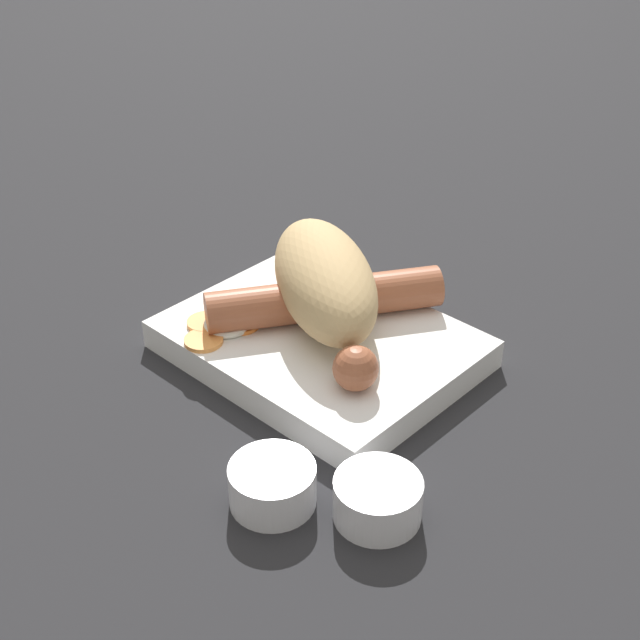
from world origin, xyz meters
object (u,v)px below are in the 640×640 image
Objects in this scene: food_tray at (320,344)px; condiment_cup_far at (378,501)px; bread_roll at (325,279)px; sausage at (325,299)px; condiment_cup_near at (272,487)px.

condiment_cup_far reaches higher than food_tray.
sausage is (0.00, -0.00, -0.02)m from bread_roll.
bread_roll is 0.94× the size of sausage.
food_tray is 1.27× the size of bread_roll.
bread_roll is (-0.01, 0.02, 0.04)m from food_tray.
sausage is at bearing -35.37° from bread_roll.
sausage reaches higher than food_tray.
sausage is at bearing 122.92° from food_tray.
bread_roll reaches higher than food_tray.
bread_roll is 0.18m from condiment_cup_near.
sausage is 3.37× the size of condiment_cup_near.
bread_roll is 0.19m from condiment_cup_far.
sausage is at bearing 122.62° from condiment_cup_near.
sausage is (-0.01, 0.02, 0.03)m from food_tray.
bread_roll reaches higher than sausage.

